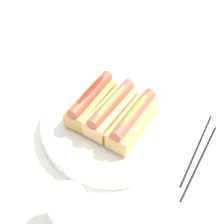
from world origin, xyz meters
TOP-DOWN VIEW (x-y plane):
  - ground_plane at (0.00, 0.00)m, footprint 2.40×2.40m
  - serving_bowl at (0.01, -0.00)m, footprint 0.32×0.32m
  - hotdog_front at (0.00, -0.05)m, footprint 0.16×0.07m
  - hotdog_back at (0.01, -0.00)m, footprint 0.16×0.08m
  - hotdog_side at (0.02, 0.05)m, footprint 0.15×0.07m
  - water_glass at (-0.23, -0.02)m, footprint 0.07×0.07m
  - chopstick_near at (0.03, -0.20)m, footprint 0.22×0.03m
  - chopstick_far at (0.00, -0.21)m, footprint 0.22×0.04m

SIDE VIEW (x-z plane):
  - ground_plane at x=0.00m, z-range 0.00..0.00m
  - chopstick_near at x=0.03m, z-range 0.00..0.01m
  - chopstick_far at x=0.00m, z-range 0.00..0.01m
  - serving_bowl at x=0.01m, z-range 0.00..0.04m
  - water_glass at x=-0.23m, z-range -0.01..0.08m
  - hotdog_front at x=0.00m, z-range 0.03..0.10m
  - hotdog_back at x=0.01m, z-range 0.03..0.10m
  - hotdog_side at x=0.02m, z-range 0.03..0.10m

